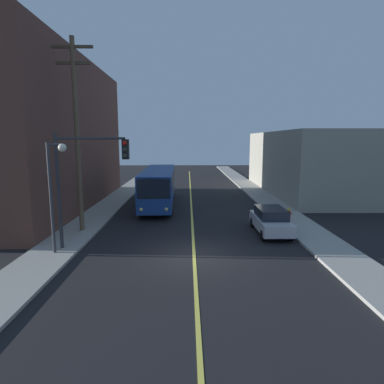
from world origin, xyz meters
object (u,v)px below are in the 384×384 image
fire_hydrant (289,214)px  utility_pole_near (77,128)px  parked_car_silver (271,220)px  street_lamp_left (55,182)px  traffic_signal_left_corner (87,169)px  city_bus (159,185)px

fire_hydrant → utility_pole_near: bearing=-170.4°
parked_car_silver → street_lamp_left: bearing=-162.3°
street_lamp_left → traffic_signal_left_corner: bearing=26.6°
traffic_signal_left_corner → street_lamp_left: (-1.42, -0.71, -0.56)m
utility_pole_near → fire_hydrant: size_ratio=13.78×
street_lamp_left → fire_hydrant: bearing=25.5°
city_bus → fire_hydrant: (9.73, -6.24, -1.23)m
traffic_signal_left_corner → street_lamp_left: traffic_signal_left_corner is taller
parked_car_silver → utility_pole_near: utility_pole_near is taller
utility_pole_near → fire_hydrant: bearing=9.6°
fire_hydrant → parked_car_silver: bearing=-125.6°
utility_pole_near → fire_hydrant: utility_pole_near is taller
street_lamp_left → fire_hydrant: street_lamp_left is taller
fire_hydrant → traffic_signal_left_corner: bearing=-154.6°
street_lamp_left → fire_hydrant: size_ratio=6.55×
city_bus → traffic_signal_left_corner: bearing=-101.8°
parked_car_silver → utility_pole_near: bearing=177.8°
utility_pole_near → traffic_signal_left_corner: utility_pole_near is taller
parked_car_silver → street_lamp_left: street_lamp_left is taller
parked_car_silver → traffic_signal_left_corner: traffic_signal_left_corner is taller
parked_car_silver → fire_hydrant: size_ratio=5.25×
parked_car_silver → traffic_signal_left_corner: 11.23m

